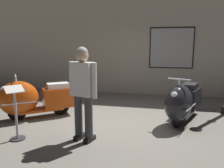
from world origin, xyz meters
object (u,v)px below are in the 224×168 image
Objects in this scene: visitor_0 at (83,88)px; info_stanchion at (16,118)px; scooter_1 at (182,102)px; scooter_0 at (31,99)px.

visitor_0 is 1.69× the size of info_stanchion.
scooter_1 reaches higher than info_stanchion.
visitor_0 reaches higher than info_stanchion.
scooter_1 is at bearing -35.72° from visitor_0.
visitor_0 reaches higher than scooter_1.
scooter_0 is at bearing -61.46° from scooter_1.
visitor_0 reaches higher than scooter_0.
visitor_0 is at bearing 10.21° from info_stanchion.
scooter_1 is at bearing 27.98° from info_stanchion.
scooter_0 is 1.64× the size of info_stanchion.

